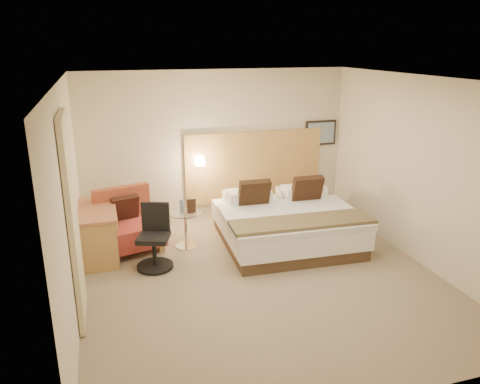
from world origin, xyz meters
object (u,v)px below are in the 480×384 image
object	(u,v)px
desk	(99,218)
side_table	(186,228)
bed	(286,223)
lounge_chair	(129,226)
desk_chair	(155,242)

from	to	relation	value
desk	side_table	bearing A→B (deg)	-2.39
bed	desk	size ratio (longest dim) A/B	1.77
bed	desk	distance (m)	2.93
lounge_chair	side_table	bearing A→B (deg)	-12.66
desk	desk_chair	xyz separation A→B (m)	(0.75, -0.62, -0.22)
bed	lounge_chair	world-z (taller)	bed
bed	desk_chair	bearing A→B (deg)	-172.78
desk_chair	bed	bearing A→B (deg)	7.22
bed	desk	xyz separation A→B (m)	(-2.89, 0.35, 0.27)
side_table	desk	size ratio (longest dim) A/B	0.47
lounge_chair	desk_chair	size ratio (longest dim) A/B	1.17
lounge_chair	desk_chair	xyz separation A→B (m)	(0.31, -0.76, 0.00)
lounge_chair	desk_chair	world-z (taller)	lounge_chair
lounge_chair	desk	size ratio (longest dim) A/B	0.88
lounge_chair	side_table	xyz separation A→B (m)	(0.87, -0.19, -0.06)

